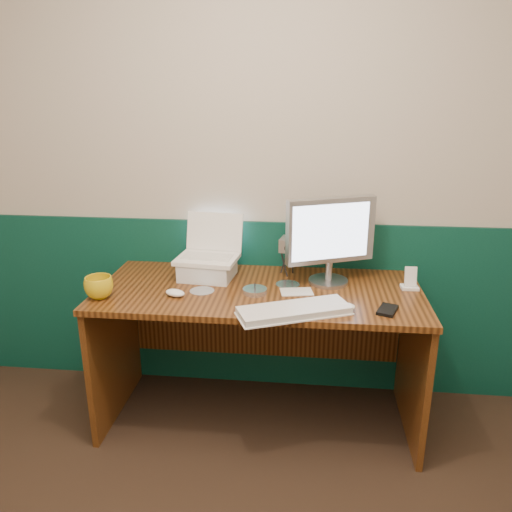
# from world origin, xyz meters

# --- Properties ---
(back_wall) EXTENTS (3.50, 0.04, 2.50)m
(back_wall) POSITION_xyz_m (0.00, 1.75, 1.25)
(back_wall) COLOR #BBAF9E
(back_wall) RESTS_ON ground
(wainscot) EXTENTS (3.48, 0.02, 1.00)m
(wainscot) POSITION_xyz_m (0.00, 1.74, 0.50)
(wainscot) COLOR #08352B
(wainscot) RESTS_ON ground
(desk) EXTENTS (1.60, 0.70, 0.75)m
(desk) POSITION_xyz_m (0.07, 1.38, 0.38)
(desk) COLOR #341A09
(desk) RESTS_ON ground
(laptop_riser) EXTENTS (0.29, 0.25, 0.09)m
(laptop_riser) POSITION_xyz_m (-0.22, 1.51, 0.80)
(laptop_riser) COLOR silver
(laptop_riser) RESTS_ON desk
(laptop) EXTENTS (0.33, 0.26, 0.26)m
(laptop) POSITION_xyz_m (-0.22, 1.51, 0.97)
(laptop) COLOR white
(laptop) RESTS_ON laptop_riser
(monitor) EXTENTS (0.47, 0.30, 0.46)m
(monitor) POSITION_xyz_m (0.41, 1.50, 0.98)
(monitor) COLOR #A3A4A8
(monitor) RESTS_ON desk
(keyboard) EXTENTS (0.51, 0.34, 0.03)m
(keyboard) POSITION_xyz_m (0.25, 1.10, 0.76)
(keyboard) COLOR silver
(keyboard) RESTS_ON desk
(mouse_right) EXTENTS (0.11, 0.07, 0.04)m
(mouse_right) POSITION_xyz_m (0.47, 1.16, 0.77)
(mouse_right) COLOR white
(mouse_right) RESTS_ON desk
(mouse_left) EXTENTS (0.12, 0.09, 0.03)m
(mouse_left) POSITION_xyz_m (-0.32, 1.24, 0.77)
(mouse_left) COLOR white
(mouse_left) RESTS_ON desk
(mug) EXTENTS (0.17, 0.17, 0.11)m
(mug) POSITION_xyz_m (-0.67, 1.19, 0.80)
(mug) COLOR gold
(mug) RESTS_ON desk
(camcorder) EXTENTS (0.12, 0.16, 0.22)m
(camcorder) POSITION_xyz_m (0.20, 1.60, 0.86)
(camcorder) COLOR #B4B5BA
(camcorder) RESTS_ON desk
(cd_spindle) EXTENTS (0.12, 0.12, 0.02)m
(cd_spindle) POSITION_xyz_m (0.05, 1.32, 0.76)
(cd_spindle) COLOR silver
(cd_spindle) RESTS_ON desk
(cd_loose_a) EXTENTS (0.12, 0.12, 0.00)m
(cd_loose_a) POSITION_xyz_m (-0.21, 1.32, 0.75)
(cd_loose_a) COLOR silver
(cd_loose_a) RESTS_ON desk
(cd_loose_b) EXTENTS (0.12, 0.12, 0.00)m
(cd_loose_b) POSITION_xyz_m (0.21, 1.46, 0.75)
(cd_loose_b) COLOR silver
(cd_loose_b) RESTS_ON desk
(pen) EXTENTS (0.14, 0.05, 0.01)m
(pen) POSITION_xyz_m (0.36, 1.27, 0.75)
(pen) COLOR black
(pen) RESTS_ON desk
(papers) EXTENTS (0.17, 0.13, 0.00)m
(papers) POSITION_xyz_m (0.25, 1.36, 0.75)
(papers) COLOR silver
(papers) RESTS_ON desk
(dock) EXTENTS (0.09, 0.07, 0.02)m
(dock) POSITION_xyz_m (0.81, 1.46, 0.76)
(dock) COLOR white
(dock) RESTS_ON desk
(music_player) EXTENTS (0.06, 0.03, 0.10)m
(music_player) POSITION_xyz_m (0.81, 1.46, 0.82)
(music_player) COLOR white
(music_player) RESTS_ON dock
(pda) EXTENTS (0.11, 0.14, 0.01)m
(pda) POSITION_xyz_m (0.66, 1.17, 0.76)
(pda) COLOR black
(pda) RESTS_ON desk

